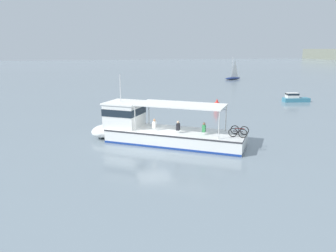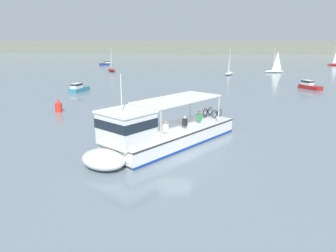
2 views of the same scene
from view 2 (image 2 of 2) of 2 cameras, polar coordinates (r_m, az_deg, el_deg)
The scene contains 11 objects.
ground_plane at distance 21.29m, azimuth 1.00°, elevation -4.57°, with size 400.00×400.00×0.00m, color gray.
distant_shoreline at distance 188.63m, azimuth 7.28°, elevation 13.84°, with size 400.00×28.00×7.07m, color slate.
ferry_main at distance 21.52m, azimuth -1.79°, elevation -1.52°, with size 9.61×12.30×5.32m.
motorboat_off_stern at distance 47.89m, azimuth -15.76°, elevation 6.57°, with size 1.93×3.78×1.26m.
motorboat_outer_anchorage at distance 99.07m, azimuth -10.94°, elevation 10.97°, with size 3.72×3.06×1.26m.
sailboat_off_bow at distance 107.59m, azimuth 27.57°, elevation 9.86°, with size 4.93×3.35×5.40m.
motorboat_horizon_east at distance 53.44m, azimuth 23.93°, elevation 6.67°, with size 3.03×3.74×1.26m.
sailboat_far_right at distance 70.78m, azimuth 10.85°, elevation 9.43°, with size 2.57×5.00×5.40m.
sailboat_horizon_west at distance 78.13m, azimuth 18.52°, elevation 9.44°, with size 4.99×2.90×5.40m.
sailboat_near_starboard at distance 79.02m, azimuth -10.06°, elevation 10.03°, with size 3.56×4.87×5.40m.
channel_buoy at distance 34.76m, azimuth -18.98°, elevation 3.32°, with size 0.70×0.70×1.40m.
Camera 2 is at (2.34, -19.91, 7.15)m, focal length 34.09 mm.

